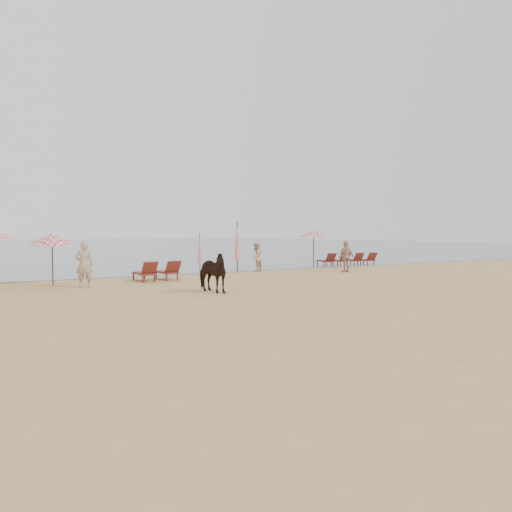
{
  "coord_description": "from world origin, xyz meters",
  "views": [
    {
      "loc": [
        -7.96,
        -9.72,
        1.98
      ],
      "look_at": [
        0.0,
        5.0,
        1.1
      ],
      "focal_mm": 30.0,
      "sensor_mm": 36.0,
      "label": 1
    }
  ],
  "objects": [
    {
      "name": "lounger_cluster_right",
      "position": [
        9.53,
        10.73,
        0.38
      ],
      "size": [
        3.65,
        1.94,
        0.55
      ],
      "rotation": [
        0.0,
        0.0,
        -0.13
      ],
      "color": "maroon",
      "rests_on": "ground"
    },
    {
      "name": "umbrella_open_left_b",
      "position": [
        -7.06,
        8.32,
        1.78
      ],
      "size": [
        1.62,
        1.65,
        2.06
      ],
      "rotation": [
        0.0,
        0.0,
        0.33
      ],
      "color": "black",
      "rests_on": "ground"
    },
    {
      "name": "umbrella_closed_left",
      "position": [
        -0.03,
        11.05,
        1.25
      ],
      "size": [
        0.25,
        0.25,
        2.03
      ],
      "rotation": [
        0.0,
        0.0,
        0.06
      ],
      "color": "black",
      "rests_on": "ground"
    },
    {
      "name": "beachgoer_left",
      "position": [
        -6.07,
        7.06,
        0.85
      ],
      "size": [
        0.67,
        0.5,
        1.69
      ],
      "primitive_type": "imported",
      "rotation": [
        0.0,
        0.0,
        2.98
      ],
      "color": "tan",
      "rests_on": "ground"
    },
    {
      "name": "sea",
      "position": [
        0.0,
        80.0,
        0.0
      ],
      "size": [
        160.0,
        140.0,
        0.06
      ],
      "primitive_type": "cube",
      "color": "#51606B",
      "rests_on": "ground"
    },
    {
      "name": "umbrella_closed_right",
      "position": [
        1.6,
        9.98,
        1.6
      ],
      "size": [
        0.32,
        0.32,
        2.6
      ],
      "rotation": [
        0.0,
        0.0,
        0.02
      ],
      "color": "black",
      "rests_on": "ground"
    },
    {
      "name": "umbrella_open_right",
      "position": [
        6.6,
        10.25,
        1.99
      ],
      "size": [
        1.81,
        1.81,
        2.21
      ],
      "rotation": [
        0.0,
        0.0,
        0.37
      ],
      "color": "black",
      "rests_on": "ground"
    },
    {
      "name": "cow",
      "position": [
        -2.5,
        3.58,
        0.68
      ],
      "size": [
        1.12,
        1.75,
        1.36
      ],
      "primitive_type": "imported",
      "rotation": [
        0.0,
        0.0,
        0.26
      ],
      "color": "black",
      "rests_on": "ground"
    },
    {
      "name": "beachgoer_right_b",
      "position": [
        6.48,
        7.28,
        0.8
      ],
      "size": [
        0.97,
        0.46,
        1.61
      ],
      "primitive_type": "imported",
      "rotation": [
        0.0,
        0.0,
        3.22
      ],
      "color": "tan",
      "rests_on": "ground"
    },
    {
      "name": "beachgoer_right_a",
      "position": [
        2.66,
        9.91,
        0.75
      ],
      "size": [
        0.92,
        0.86,
        1.5
      ],
      "primitive_type": "imported",
      "rotation": [
        0.0,
        0.0,
        3.67
      ],
      "color": "#D6A785",
      "rests_on": "ground"
    },
    {
      "name": "lounger_cluster_left",
      "position": [
        -3.11,
        7.97,
        0.4
      ],
      "size": [
        1.77,
        1.71,
        0.58
      ],
      "rotation": [
        0.0,
        0.0,
        0.11
      ],
      "color": "maroon",
      "rests_on": "ground"
    },
    {
      "name": "ground",
      "position": [
        0.0,
        0.0,
        0.0
      ],
      "size": [
        120.0,
        120.0,
        0.0
      ],
      "primitive_type": "plane",
      "color": "tan",
      "rests_on": "ground"
    }
  ]
}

